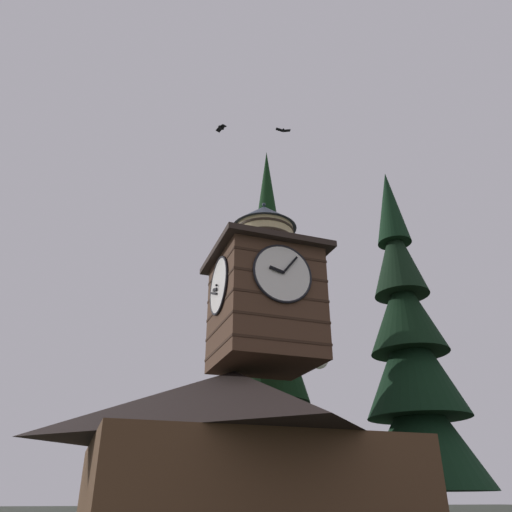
{
  "coord_description": "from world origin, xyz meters",
  "views": [
    {
      "loc": [
        6.33,
        15.78,
        1.67
      ],
      "look_at": [
        -0.13,
        -2.39,
        11.19
      ],
      "focal_mm": 34.69,
      "sensor_mm": 36.0,
      "label": 1
    }
  ],
  "objects_px": {
    "pine_tree_behind": "(269,359)",
    "flying_bird_low": "(221,128)",
    "pine_tree_aside": "(412,363)",
    "moon": "(319,359)",
    "flying_bird_high": "(283,130)",
    "building_main": "(233,453)",
    "clock_tower": "(264,291)"
  },
  "relations": [
    {
      "from": "pine_tree_aside",
      "to": "flying_bird_low",
      "type": "bearing_deg",
      "value": 19.45
    },
    {
      "from": "moon",
      "to": "flying_bird_low",
      "type": "distance_m",
      "value": 33.02
    },
    {
      "from": "building_main",
      "to": "clock_tower",
      "type": "xyz_separation_m",
      "value": [
        -0.91,
        1.01,
        6.17
      ]
    },
    {
      "from": "pine_tree_aside",
      "to": "moon",
      "type": "bearing_deg",
      "value": -106.31
    },
    {
      "from": "pine_tree_behind",
      "to": "flying_bird_high",
      "type": "relative_size",
      "value": 27.09
    },
    {
      "from": "clock_tower",
      "to": "pine_tree_aside",
      "type": "relative_size",
      "value": 0.39
    },
    {
      "from": "building_main",
      "to": "clock_tower",
      "type": "relative_size",
      "value": 1.51
    },
    {
      "from": "flying_bird_low",
      "to": "clock_tower",
      "type": "bearing_deg",
      "value": -150.6
    },
    {
      "from": "pine_tree_aside",
      "to": "flying_bird_high",
      "type": "xyz_separation_m",
      "value": [
        7.62,
        2.53,
        10.45
      ]
    },
    {
      "from": "moon",
      "to": "flying_bird_high",
      "type": "height_order",
      "value": "flying_bird_high"
    },
    {
      "from": "flying_bird_high",
      "to": "flying_bird_low",
      "type": "xyz_separation_m",
      "value": [
        3.54,
        1.42,
        -2.02
      ]
    },
    {
      "from": "moon",
      "to": "flying_bird_low",
      "type": "height_order",
      "value": "flying_bird_low"
    },
    {
      "from": "pine_tree_aside",
      "to": "moon",
      "type": "relative_size",
      "value": 10.09
    },
    {
      "from": "pine_tree_aside",
      "to": "building_main",
      "type": "bearing_deg",
      "value": 9.14
    },
    {
      "from": "pine_tree_behind",
      "to": "flying_bird_low",
      "type": "bearing_deg",
      "value": 53.75
    },
    {
      "from": "pine_tree_behind",
      "to": "moon",
      "type": "xyz_separation_m",
      "value": [
        -13.66,
        -21.54,
        6.38
      ]
    },
    {
      "from": "clock_tower",
      "to": "pine_tree_aside",
      "type": "xyz_separation_m",
      "value": [
        -8.7,
        -2.55,
        -1.67
      ]
    },
    {
      "from": "building_main",
      "to": "moon",
      "type": "bearing_deg",
      "value": -123.29
    },
    {
      "from": "pine_tree_behind",
      "to": "flying_bird_high",
      "type": "bearing_deg",
      "value": 79.26
    },
    {
      "from": "clock_tower",
      "to": "flying_bird_high",
      "type": "xyz_separation_m",
      "value": [
        -1.08,
        -0.03,
        8.78
      ]
    },
    {
      "from": "flying_bird_high",
      "to": "flying_bird_low",
      "type": "relative_size",
      "value": 1.32
    },
    {
      "from": "clock_tower",
      "to": "pine_tree_behind",
      "type": "distance_m",
      "value": 5.26
    },
    {
      "from": "building_main",
      "to": "moon",
      "type": "relative_size",
      "value": 5.91
    },
    {
      "from": "clock_tower",
      "to": "pine_tree_behind",
      "type": "relative_size",
      "value": 0.36
    },
    {
      "from": "pine_tree_behind",
      "to": "flying_bird_low",
      "type": "height_order",
      "value": "pine_tree_behind"
    },
    {
      "from": "building_main",
      "to": "flying_bird_high",
      "type": "distance_m",
      "value": 15.11
    },
    {
      "from": "pine_tree_behind",
      "to": "flying_bird_high",
      "type": "xyz_separation_m",
      "value": [
        0.87,
        4.61,
        10.31
      ]
    },
    {
      "from": "moon",
      "to": "flying_bird_low",
      "type": "relative_size",
      "value": 3.32
    },
    {
      "from": "moon",
      "to": "flying_bird_low",
      "type": "xyz_separation_m",
      "value": [
        18.07,
        27.57,
        1.91
      ]
    },
    {
      "from": "clock_tower",
      "to": "pine_tree_aside",
      "type": "height_order",
      "value": "pine_tree_aside"
    },
    {
      "from": "pine_tree_aside",
      "to": "moon",
      "type": "xyz_separation_m",
      "value": [
        -6.91,
        -23.62,
        6.52
      ]
    },
    {
      "from": "flying_bird_high",
      "to": "pine_tree_behind",
      "type": "bearing_deg",
      "value": -100.74
    }
  ]
}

